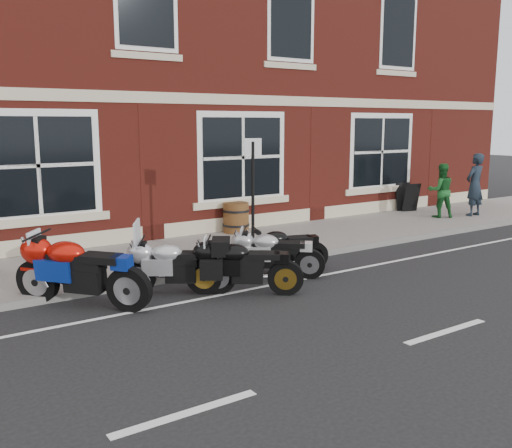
# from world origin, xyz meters

# --- Properties ---
(ground) EXTENTS (80.00, 80.00, 0.00)m
(ground) POSITION_xyz_m (0.00, 0.00, 0.00)
(ground) COLOR black
(ground) RESTS_ON ground
(sidewalk) EXTENTS (30.00, 3.00, 0.12)m
(sidewalk) POSITION_xyz_m (0.00, 3.00, 0.06)
(sidewalk) COLOR slate
(sidewalk) RESTS_ON ground
(kerb) EXTENTS (30.00, 0.16, 0.12)m
(kerb) POSITION_xyz_m (0.00, 1.42, 0.06)
(kerb) COLOR slate
(kerb) RESTS_ON ground
(pub_building) EXTENTS (24.00, 12.00, 12.00)m
(pub_building) POSITION_xyz_m (0.00, 10.50, 6.00)
(pub_building) COLOR maroon
(pub_building) RESTS_ON ground
(moto_touring_silver) EXTENTS (1.67, 1.18, 1.27)m
(moto_touring_silver) POSITION_xyz_m (-2.29, 0.72, 0.52)
(moto_touring_silver) COLOR black
(moto_touring_silver) RESTS_ON ground
(moto_sport_red) EXTENTS (1.60, 1.90, 1.05)m
(moto_sport_red) POSITION_xyz_m (-3.81, 0.92, 0.60)
(moto_sport_red) COLOR black
(moto_sport_red) RESTS_ON ground
(moto_sport_black) EXTENTS (1.64, 1.27, 0.88)m
(moto_sport_black) POSITION_xyz_m (-1.38, 0.05, 0.51)
(moto_sport_black) COLOR black
(moto_sport_black) RESTS_ON ground
(moto_sport_silver) EXTENTS (1.49, 1.28, 0.83)m
(moto_sport_silver) POSITION_xyz_m (-0.34, 0.62, 0.48)
(moto_sport_silver) COLOR black
(moto_sport_silver) RESTS_ON ground
(moto_naked_black) EXTENTS (1.82, 0.61, 0.83)m
(moto_naked_black) POSITION_xyz_m (-0.02, 0.81, 0.48)
(moto_naked_black) COLOR black
(moto_naked_black) RESTS_ON ground
(pedestrian_left) EXTENTS (0.70, 0.48, 1.84)m
(pedestrian_left) POSITION_xyz_m (8.33, 2.50, 1.04)
(pedestrian_left) COLOR #19232D
(pedestrian_left) RESTS_ON sidewalk
(pedestrian_right) EXTENTS (0.96, 0.90, 1.56)m
(pedestrian_right) POSITION_xyz_m (7.26, 2.86, 0.90)
(pedestrian_right) COLOR #185521
(pedestrian_right) RESTS_ON sidewalk
(a_board_sign) EXTENTS (0.60, 0.47, 0.88)m
(a_board_sign) POSITION_xyz_m (7.40, 4.20, 0.56)
(a_board_sign) COLOR black
(a_board_sign) RESTS_ON sidewalk
(barrel_planter) EXTENTS (0.68, 0.68, 0.75)m
(barrel_planter) POSITION_xyz_m (1.12, 4.22, 0.50)
(barrel_planter) COLOR #492113
(barrel_planter) RESTS_ON sidewalk
(parking_sign) EXTENTS (0.32, 0.16, 2.42)m
(parking_sign) POSITION_xyz_m (-0.07, 1.68, 1.52)
(parking_sign) COLOR black
(parking_sign) RESTS_ON sidewalk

